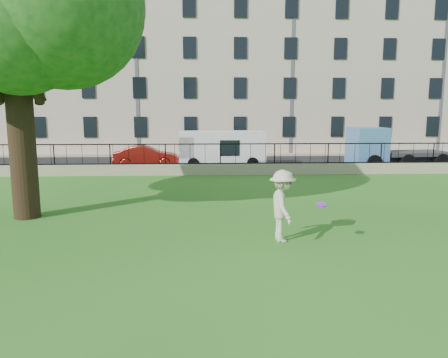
{
  "coord_description": "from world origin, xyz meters",
  "views": [
    {
      "loc": [
        -0.9,
        -11.85,
        3.62
      ],
      "look_at": [
        -0.19,
        3.5,
        1.13
      ],
      "focal_mm": 35.0,
      "sensor_mm": 36.0,
      "label": 1
    }
  ],
  "objects_px": {
    "frisbee": "(321,204)",
    "white_van": "(222,149)",
    "man": "(282,206)",
    "red_sedan": "(146,157)",
    "blue_truck": "(397,147)"
  },
  "relations": [
    {
      "from": "red_sedan",
      "to": "white_van",
      "type": "distance_m",
      "value": 4.73
    },
    {
      "from": "blue_truck",
      "to": "frisbee",
      "type": "bearing_deg",
      "value": -125.61
    },
    {
      "from": "red_sedan",
      "to": "white_van",
      "type": "xyz_separation_m",
      "value": [
        4.71,
        -0.08,
        0.45
      ]
    },
    {
      "from": "man",
      "to": "blue_truck",
      "type": "relative_size",
      "value": 0.34
    },
    {
      "from": "frisbee",
      "to": "white_van",
      "type": "xyz_separation_m",
      "value": [
        -1.96,
        16.1,
        -0.02
      ]
    },
    {
      "from": "man",
      "to": "frisbee",
      "type": "xyz_separation_m",
      "value": [
        0.94,
        -0.5,
        0.14
      ]
    },
    {
      "from": "frisbee",
      "to": "blue_truck",
      "type": "relative_size",
      "value": 0.05
    },
    {
      "from": "frisbee",
      "to": "white_van",
      "type": "relative_size",
      "value": 0.05
    },
    {
      "from": "frisbee",
      "to": "blue_truck",
      "type": "xyz_separation_m",
      "value": [
        8.89,
        15.46,
        0.11
      ]
    },
    {
      "from": "man",
      "to": "red_sedan",
      "type": "bearing_deg",
      "value": 16.34
    },
    {
      "from": "frisbee",
      "to": "white_van",
      "type": "bearing_deg",
      "value": 96.95
    },
    {
      "from": "red_sedan",
      "to": "blue_truck",
      "type": "height_order",
      "value": "blue_truck"
    },
    {
      "from": "man",
      "to": "frisbee",
      "type": "relative_size",
      "value": 7.32
    },
    {
      "from": "man",
      "to": "red_sedan",
      "type": "relative_size",
      "value": 0.5
    },
    {
      "from": "white_van",
      "to": "blue_truck",
      "type": "distance_m",
      "value": 10.87
    }
  ]
}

